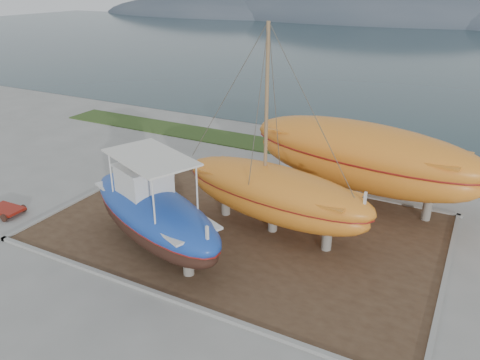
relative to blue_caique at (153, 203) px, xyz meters
The scene contains 11 objects.
ground 3.40m from the blue_caique, 13.36° to the right, with size 140.00×140.00×0.00m, color gray.
dirt_patch 4.76m from the blue_caique, 53.80° to the left, with size 18.00×12.00×0.06m, color #422D1E.
curb_frame 4.74m from the blue_caique, 53.80° to the left, with size 18.60×12.60×0.15m, color gray, non-canonical shape.
grass_strip 15.27m from the blue_caique, 80.50° to the left, with size 44.00×3.00×0.08m, color #284219.
sea 69.49m from the blue_caique, 87.94° to the left, with size 260.00×100.00×0.04m, color #1B3237, non-canonical shape.
mountain_ridge 124.45m from the blue_caique, 88.85° to the left, with size 200.00×36.00×20.00m, color #333D49, non-canonical shape.
blue_caique is the anchor object (origin of this frame).
white_dinghy 7.03m from the blue_caique, 133.04° to the left, with size 3.94×1.48×1.18m, color silver, non-canonical shape.
orange_sailboat 6.02m from the blue_caique, 44.17° to the left, with size 9.74×2.87×9.41m, color orange, non-canonical shape.
orange_bare_hull 11.10m from the blue_caique, 53.68° to the left, with size 12.63×3.79×4.14m, color orange, non-canonical shape.
red_trailer 9.02m from the blue_caique, behind, with size 2.57×1.29×0.36m, color maroon, non-canonical shape.
Camera 1 is at (9.14, -13.44, 11.05)m, focal length 35.00 mm.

